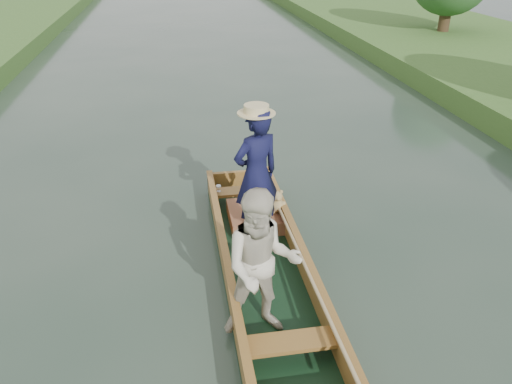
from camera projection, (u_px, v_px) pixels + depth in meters
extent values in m
plane|color=#283D30|center=(263.00, 274.00, 6.78)|extent=(120.00, 120.00, 0.00)
cylinder|color=#47331E|center=(445.00, 16.00, 19.71)|extent=(0.44, 0.44, 2.37)
cube|color=black|center=(263.00, 272.00, 6.76)|extent=(1.10, 5.00, 0.08)
cube|color=olive|center=(226.00, 263.00, 6.60)|extent=(0.08, 5.00, 0.32)
cube|color=olive|center=(300.00, 256.00, 6.75)|extent=(0.08, 5.00, 0.32)
cube|color=olive|center=(239.00, 180.00, 8.82)|extent=(1.10, 0.08, 0.32)
cube|color=olive|center=(225.00, 252.00, 6.51)|extent=(0.10, 5.00, 0.04)
cube|color=olive|center=(301.00, 245.00, 6.66)|extent=(0.10, 5.00, 0.04)
cube|color=olive|center=(243.00, 191.00, 8.30)|extent=(0.94, 0.30, 0.05)
cube|color=olive|center=(290.00, 342.00, 5.24)|extent=(0.94, 0.30, 0.05)
imported|color=black|center=(256.00, 175.00, 7.08)|extent=(0.85, 0.72, 1.98)
cylinder|color=beige|center=(256.00, 111.00, 6.64)|extent=(0.52, 0.52, 0.12)
imported|color=beige|center=(262.00, 265.00, 5.33)|extent=(0.91, 0.73, 1.77)
cube|color=#A94536|center=(257.00, 216.00, 7.78)|extent=(0.85, 0.90, 0.22)
sphere|color=tan|center=(277.00, 205.00, 7.63)|extent=(0.21, 0.21, 0.21)
sphere|color=tan|center=(277.00, 196.00, 7.55)|extent=(0.16, 0.16, 0.16)
sphere|color=tan|center=(273.00, 192.00, 7.51)|extent=(0.06, 0.06, 0.06)
sphere|color=tan|center=(281.00, 192.00, 7.52)|extent=(0.06, 0.06, 0.06)
sphere|color=tan|center=(278.00, 199.00, 7.50)|extent=(0.06, 0.06, 0.06)
sphere|color=tan|center=(271.00, 204.00, 7.58)|extent=(0.07, 0.07, 0.07)
sphere|color=tan|center=(283.00, 203.00, 7.61)|extent=(0.07, 0.07, 0.07)
sphere|color=tan|center=(274.00, 212.00, 7.64)|extent=(0.09, 0.09, 0.09)
sphere|color=tan|center=(281.00, 211.00, 7.65)|extent=(0.09, 0.09, 0.09)
cylinder|color=silver|center=(219.00, 191.00, 8.23)|extent=(0.07, 0.07, 0.01)
cylinder|color=silver|center=(219.00, 189.00, 8.21)|extent=(0.01, 0.01, 0.08)
ellipsoid|color=silver|center=(219.00, 186.00, 8.19)|extent=(0.09, 0.09, 0.05)
cylinder|color=tan|center=(306.00, 269.00, 6.12)|extent=(0.04, 3.95, 0.18)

